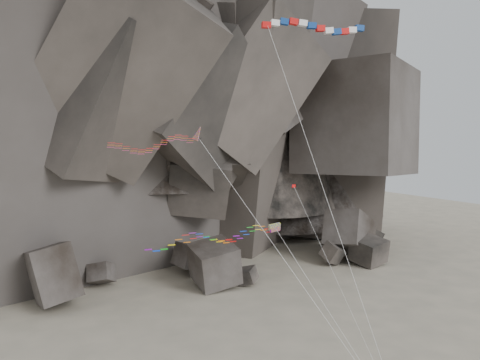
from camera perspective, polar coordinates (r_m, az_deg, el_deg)
name	(u,v)px	position (r m, az deg, el deg)	size (l,w,h in m)	color
headland	(126,56)	(111.15, -13.71, 14.50)	(110.00, 70.00, 84.00)	#4E453F
boulder_field	(267,256)	(82.48, 3.30, -9.29)	(66.09, 16.56, 10.58)	#47423F
delta_kite	(150,144)	(39.79, -10.90, 4.33)	(18.89, 15.02, 22.79)	red
banner_kite	(315,29)	(43.55, 9.14, 17.70)	(9.19, 12.50, 32.07)	red
parafoil_kite	(209,237)	(44.47, -3.75, -6.97)	(15.60, 16.71, 13.30)	#DBF00D
pennant_kite	(318,240)	(44.62, 9.49, -7.19)	(0.49, 16.05, 17.06)	red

